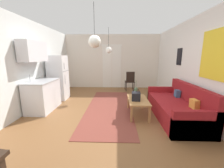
{
  "coord_description": "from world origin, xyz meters",
  "views": [
    {
      "loc": [
        0.24,
        -3.36,
        1.6
      ],
      "look_at": [
        0.09,
        0.84,
        0.74
      ],
      "focal_mm": 21.93,
      "sensor_mm": 36.0,
      "label": 1
    }
  ],
  "objects_px": {
    "bamboo_vase": "(136,92)",
    "handbag": "(136,96)",
    "refrigerator": "(58,78)",
    "accent_chair": "(130,80)",
    "pendant_lamp_far": "(109,50)",
    "pendant_lamp_near": "(95,41)",
    "couch": "(178,107)",
    "coffee_table": "(138,101)"
  },
  "relations": [
    {
      "from": "bamboo_vase",
      "to": "handbag",
      "type": "distance_m",
      "value": 0.37
    },
    {
      "from": "refrigerator",
      "to": "bamboo_vase",
      "type": "bearing_deg",
      "value": -21.06
    },
    {
      "from": "accent_chair",
      "to": "pendant_lamp_far",
      "type": "height_order",
      "value": "pendant_lamp_far"
    },
    {
      "from": "bamboo_vase",
      "to": "pendant_lamp_near",
      "type": "xyz_separation_m",
      "value": [
        -1.02,
        -0.97,
        1.32
      ]
    },
    {
      "from": "couch",
      "to": "refrigerator",
      "type": "xyz_separation_m",
      "value": [
        -3.77,
        1.48,
        0.53
      ]
    },
    {
      "from": "accent_chair",
      "to": "pendant_lamp_near",
      "type": "bearing_deg",
      "value": 67.42
    },
    {
      "from": "pendant_lamp_far",
      "to": "bamboo_vase",
      "type": "bearing_deg",
      "value": -58.97
    },
    {
      "from": "couch",
      "to": "coffee_table",
      "type": "bearing_deg",
      "value": 171.91
    },
    {
      "from": "coffee_table",
      "to": "pendant_lamp_near",
      "type": "relative_size",
      "value": 1.15
    },
    {
      "from": "refrigerator",
      "to": "coffee_table",
      "type": "bearing_deg",
      "value": -25.98
    },
    {
      "from": "handbag",
      "to": "pendant_lamp_far",
      "type": "relative_size",
      "value": 0.34
    },
    {
      "from": "accent_chair",
      "to": "pendant_lamp_near",
      "type": "relative_size",
      "value": 1.03
    },
    {
      "from": "accent_chair",
      "to": "pendant_lamp_near",
      "type": "height_order",
      "value": "pendant_lamp_near"
    },
    {
      "from": "refrigerator",
      "to": "handbag",
      "type": "bearing_deg",
      "value": -27.94
    },
    {
      "from": "pendant_lamp_near",
      "to": "pendant_lamp_far",
      "type": "height_order",
      "value": "same"
    },
    {
      "from": "bamboo_vase",
      "to": "handbag",
      "type": "bearing_deg",
      "value": -96.99
    },
    {
      "from": "coffee_table",
      "to": "bamboo_vase",
      "type": "bearing_deg",
      "value": 94.55
    },
    {
      "from": "handbag",
      "to": "accent_chair",
      "type": "height_order",
      "value": "accent_chair"
    },
    {
      "from": "couch",
      "to": "coffee_table",
      "type": "height_order",
      "value": "couch"
    },
    {
      "from": "handbag",
      "to": "bamboo_vase",
      "type": "bearing_deg",
      "value": 83.01
    },
    {
      "from": "handbag",
      "to": "refrigerator",
      "type": "xyz_separation_m",
      "value": [
        -2.68,
        1.42,
        0.26
      ]
    },
    {
      "from": "coffee_table",
      "to": "accent_chair",
      "type": "bearing_deg",
      "value": 89.43
    },
    {
      "from": "couch",
      "to": "accent_chair",
      "type": "height_order",
      "value": "accent_chair"
    },
    {
      "from": "couch",
      "to": "bamboo_vase",
      "type": "height_order",
      "value": "bamboo_vase"
    },
    {
      "from": "couch",
      "to": "refrigerator",
      "type": "bearing_deg",
      "value": 158.52
    },
    {
      "from": "coffee_table",
      "to": "pendant_lamp_near",
      "type": "bearing_deg",
      "value": -146.77
    },
    {
      "from": "accent_chair",
      "to": "handbag",
      "type": "bearing_deg",
      "value": 83.12
    },
    {
      "from": "handbag",
      "to": "pendant_lamp_far",
      "type": "bearing_deg",
      "value": 114.44
    },
    {
      "from": "coffee_table",
      "to": "pendant_lamp_far",
      "type": "distance_m",
      "value": 2.43
    },
    {
      "from": "coffee_table",
      "to": "pendant_lamp_far",
      "type": "relative_size",
      "value": 1.07
    },
    {
      "from": "bamboo_vase",
      "to": "pendant_lamp_near",
      "type": "relative_size",
      "value": 0.53
    },
    {
      "from": "couch",
      "to": "bamboo_vase",
      "type": "relative_size",
      "value": 4.55
    },
    {
      "from": "handbag",
      "to": "refrigerator",
      "type": "distance_m",
      "value": 3.04
    },
    {
      "from": "handbag",
      "to": "accent_chair",
      "type": "bearing_deg",
      "value": 88.01
    },
    {
      "from": "couch",
      "to": "refrigerator",
      "type": "distance_m",
      "value": 4.08
    },
    {
      "from": "coffee_table",
      "to": "accent_chair",
      "type": "xyz_separation_m",
      "value": [
        0.03,
        2.67,
        0.11
      ]
    },
    {
      "from": "couch",
      "to": "pendant_lamp_far",
      "type": "distance_m",
      "value": 3.11
    },
    {
      "from": "couch",
      "to": "handbag",
      "type": "relative_size",
      "value": 6.65
    },
    {
      "from": "coffee_table",
      "to": "handbag",
      "type": "height_order",
      "value": "handbag"
    },
    {
      "from": "pendant_lamp_near",
      "to": "coffee_table",
      "type": "bearing_deg",
      "value": 33.23
    },
    {
      "from": "couch",
      "to": "refrigerator",
      "type": "height_order",
      "value": "refrigerator"
    },
    {
      "from": "handbag",
      "to": "accent_chair",
      "type": "xyz_separation_m",
      "value": [
        0.1,
        2.75,
        -0.06
      ]
    }
  ]
}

